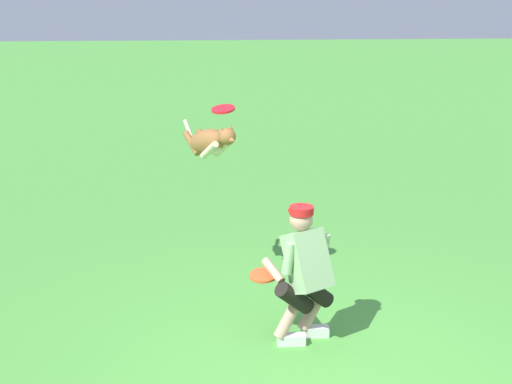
{
  "coord_description": "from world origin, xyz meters",
  "views": [
    {
      "loc": [
        0.89,
        5.56,
        3.35
      ],
      "look_at": [
        0.48,
        -1.33,
        1.26
      ],
      "focal_mm": 52.71,
      "sensor_mm": 36.0,
      "label": 1
    }
  ],
  "objects_px": {
    "person": "(305,271)",
    "frisbee_flying": "(223,109)",
    "dog": "(209,142)",
    "frisbee_held": "(264,275)"
  },
  "relations": [
    {
      "from": "person",
      "to": "frisbee_flying",
      "type": "relative_size",
      "value": 5.41
    },
    {
      "from": "dog",
      "to": "frisbee_held",
      "type": "distance_m",
      "value": 1.62
    },
    {
      "from": "dog",
      "to": "frisbee_held",
      "type": "relative_size",
      "value": 3.49
    },
    {
      "from": "person",
      "to": "dog",
      "type": "bearing_deg",
      "value": 0.94
    },
    {
      "from": "person",
      "to": "frisbee_held",
      "type": "xyz_separation_m",
      "value": [
        0.36,
        -0.13,
        -0.09
      ]
    },
    {
      "from": "frisbee_flying",
      "to": "person",
      "type": "bearing_deg",
      "value": 120.51
    },
    {
      "from": "person",
      "to": "frisbee_flying",
      "type": "xyz_separation_m",
      "value": [
        0.7,
        -1.19,
        1.27
      ]
    },
    {
      "from": "frisbee_flying",
      "to": "frisbee_held",
      "type": "height_order",
      "value": "frisbee_flying"
    },
    {
      "from": "person",
      "to": "frisbee_held",
      "type": "bearing_deg",
      "value": 38.35
    },
    {
      "from": "dog",
      "to": "frisbee_held",
      "type": "xyz_separation_m",
      "value": [
        -0.48,
        1.18,
        -0.99
      ]
    }
  ]
}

